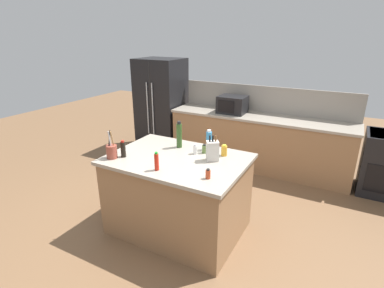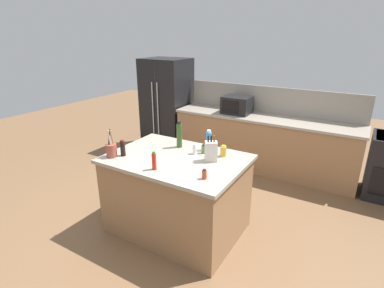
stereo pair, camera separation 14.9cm
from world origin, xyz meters
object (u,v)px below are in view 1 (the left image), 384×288
microwave (232,104)px  spice_jar_oregano (204,149)px  utensil_crock (112,151)px  soy_sauce_bottle (123,149)px  refrigerator (161,105)px  spice_jar_paprika (208,174)px  knife_block (212,151)px  honey_jar (224,151)px  dish_soap_bottle (209,140)px  olive_oil_bottle (179,135)px  salt_shaker (195,149)px  hot_sauce_bottle (157,162)px

microwave → spice_jar_oregano: (0.40, -1.93, -0.10)m
utensil_crock → soy_sauce_bottle: (0.09, 0.09, 0.01)m
refrigerator → spice_jar_paprika: bearing=-48.5°
knife_block → spice_jar_oregano: (-0.17, 0.15, -0.06)m
refrigerator → spice_jar_oregano: (1.93, -1.98, 0.09)m
soy_sauce_bottle → spice_jar_paprika: bearing=-1.8°
refrigerator → spice_jar_paprika: (2.25, -2.55, 0.08)m
microwave → honey_jar: (0.64, -1.89, -0.09)m
microwave → spice_jar_oregano: size_ratio=4.42×
knife_block → microwave: bearing=71.5°
dish_soap_bottle → olive_oil_bottle: bearing=-164.2°
spice_jar_paprika → dish_soap_bottle: bearing=114.8°
dish_soap_bottle → knife_block: bearing=-58.0°
olive_oil_bottle → salt_shaker: bearing=-19.8°
spice_jar_paprika → hot_sauce_bottle: bearing=-171.9°
salt_shaker → spice_jar_oregano: bearing=41.4°
spice_jar_paprika → soy_sauce_bottle: bearing=178.2°
microwave → salt_shaker: (0.32, -2.00, -0.09)m
salt_shaker → honey_jar: bearing=18.8°
honey_jar → dish_soap_bottle: size_ratio=0.53×
salt_shaker → olive_oil_bottle: bearing=160.2°
olive_oil_bottle → spice_jar_oregano: 0.37m
knife_block → salt_shaker: knife_block is taller
microwave → utensil_crock: size_ratio=1.48×
olive_oil_bottle → spice_jar_paprika: olive_oil_bottle is taller
olive_oil_bottle → spice_jar_paprika: (0.68, -0.60, -0.11)m
salt_shaker → hot_sauce_bottle: bearing=-103.7°
soy_sauce_bottle → hot_sauce_bottle: hot_sauce_bottle is taller
hot_sauce_bottle → utensil_crock: bearing=177.9°
microwave → utensil_crock: 2.59m
olive_oil_bottle → hot_sauce_bottle: bearing=-78.9°
refrigerator → utensil_crock: bearing=-67.3°
spice_jar_paprika → refrigerator: bearing=131.5°
spice_jar_oregano → spice_jar_paprika: 0.66m
microwave → hot_sauce_bottle: (0.18, -2.58, -0.06)m
knife_block → hot_sauce_bottle: 0.63m
dish_soap_bottle → soy_sauce_bottle: bearing=-138.5°
refrigerator → salt_shaker: 2.76m
salt_shaker → spice_jar_paprika: bearing=-51.2°
honey_jar → spice_jar_oregano: (-0.23, -0.04, -0.01)m
knife_block → soy_sauce_bottle: (-0.93, -0.39, -0.02)m
salt_shaker → soy_sauce_bottle: bearing=-145.3°
knife_block → spice_jar_paprika: knife_block is taller
knife_block → olive_oil_bottle: olive_oil_bottle is taller
salt_shaker → spice_jar_oregano: size_ratio=1.10×
microwave → knife_block: 2.16m
utensil_crock → soy_sauce_bottle: utensil_crock is taller
dish_soap_bottle → spice_jar_oregano: bearing=-88.7°
hot_sauce_bottle → soy_sauce_bottle: bearing=168.3°
salt_shaker → microwave: bearing=99.1°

